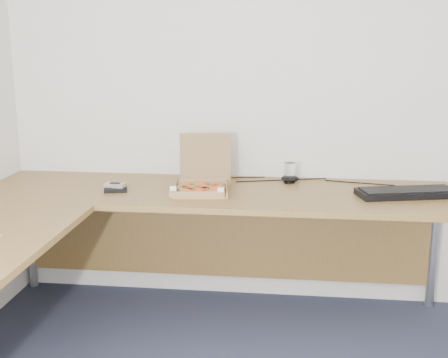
# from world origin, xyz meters

# --- Properties ---
(room_shell) EXTENTS (3.50, 3.50, 2.50)m
(room_shell) POSITION_xyz_m (0.00, 0.00, 1.25)
(room_shell) COLOR silver
(room_shell) RESTS_ON ground
(desk) EXTENTS (2.50, 2.20, 0.73)m
(desk) POSITION_xyz_m (-0.82, 0.97, 0.70)
(desk) COLOR olive
(desk) RESTS_ON ground
(pizza_box) EXTENTS (0.28, 0.32, 0.28)m
(pizza_box) POSITION_xyz_m (-0.58, 1.36, 0.76)
(pizza_box) COLOR #9A794C
(pizza_box) RESTS_ON desk
(drinking_glass) EXTENTS (0.06, 0.06, 0.11)m
(drinking_glass) POSITION_xyz_m (-0.12, 1.61, 0.79)
(drinking_glass) COLOR white
(drinking_glass) RESTS_ON desk
(keyboard) EXTENTS (0.53, 0.29, 0.03)m
(keyboard) POSITION_xyz_m (0.47, 1.39, 0.75)
(keyboard) COLOR black
(keyboard) RESTS_ON desk
(mouse) EXTENTS (0.12, 0.09, 0.04)m
(mouse) POSITION_xyz_m (-0.12, 1.64, 0.75)
(mouse) COLOR black
(mouse) RESTS_ON desk
(wallet) EXTENTS (0.14, 0.13, 0.02)m
(wallet) POSITION_xyz_m (-1.03, 1.32, 0.74)
(wallet) COLOR black
(wallet) RESTS_ON desk
(phone) EXTENTS (0.11, 0.07, 0.02)m
(phone) POSITION_xyz_m (-1.03, 1.33, 0.76)
(phone) COLOR #B2B5BA
(phone) RESTS_ON wallet
(cable_bundle) EXTENTS (0.57, 0.12, 0.01)m
(cable_bundle) POSITION_xyz_m (-0.17, 1.66, 0.73)
(cable_bundle) COLOR black
(cable_bundle) RESTS_ON desk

